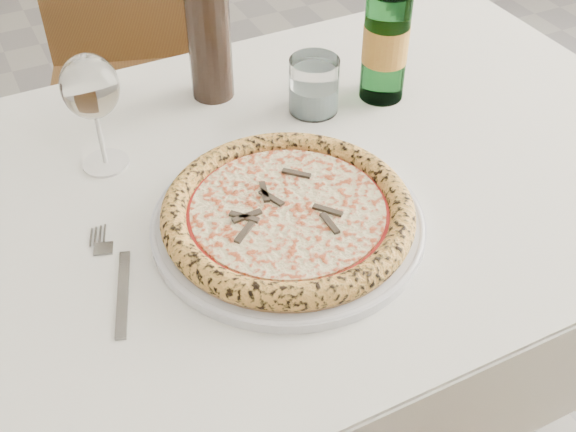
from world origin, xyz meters
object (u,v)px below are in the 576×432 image
object	(u,v)px
plate	(288,222)
wine_glass	(90,89)
tumbler	(314,89)
wine_bottle	(208,28)
pizza	(288,212)
beer_bottle	(387,33)
chair_far	(135,54)
dining_table	(258,235)

from	to	relation	value
plate	wine_glass	xyz separation A→B (m)	(-0.18, 0.24, 0.12)
tumbler	plate	bearing A→B (deg)	-124.65
tumbler	wine_bottle	distance (m)	0.19
wine_glass	tumbler	world-z (taller)	wine_glass
plate	tumbler	world-z (taller)	tumbler
plate	pizza	world-z (taller)	pizza
beer_bottle	pizza	bearing A→B (deg)	-141.75
chair_far	beer_bottle	size ratio (longest dim) A/B	3.34
tumbler	beer_bottle	size ratio (longest dim) A/B	0.32
dining_table	pizza	world-z (taller)	pizza
beer_bottle	wine_bottle	distance (m)	0.28
wine_glass	tumbler	bearing A→B (deg)	-1.12
chair_far	tumbler	bearing A→B (deg)	-81.11
chair_far	plate	distance (m)	0.96
plate	wine_glass	world-z (taller)	wine_glass
plate	beer_bottle	xyz separation A→B (m)	(0.28, 0.22, 0.10)
wine_glass	wine_bottle	xyz separation A→B (m)	(0.21, 0.11, -0.01)
plate	wine_bottle	distance (m)	0.36
plate	beer_bottle	distance (m)	0.37
chair_far	wine_bottle	xyz separation A→B (m)	(-0.02, -0.59, 0.34)
plate	beer_bottle	size ratio (longest dim) A/B	1.29
wine_glass	beer_bottle	xyz separation A→B (m)	(0.46, -0.02, -0.01)
chair_far	tumbler	distance (m)	0.76
plate	wine_glass	bearing A→B (deg)	126.44
dining_table	plate	xyz separation A→B (m)	(-0.00, -0.10, 0.11)
pizza	wine_bottle	distance (m)	0.36
pizza	beer_bottle	bearing A→B (deg)	38.25
beer_bottle	wine_bottle	size ratio (longest dim) A/B	1.00
dining_table	wine_bottle	xyz separation A→B (m)	(0.03, 0.25, 0.22)
plate	pizza	size ratio (longest dim) A/B	1.09
pizza	beer_bottle	xyz separation A→B (m)	(0.28, 0.22, 0.08)
dining_table	wine_bottle	bearing A→B (deg)	81.94
wine_bottle	chair_far	bearing A→B (deg)	88.39
dining_table	chair_far	size ratio (longest dim) A/B	1.44
chair_far	pizza	distance (m)	0.97
dining_table	pizza	size ratio (longest dim) A/B	4.06
dining_table	wine_glass	bearing A→B (deg)	141.73
dining_table	wine_glass	xyz separation A→B (m)	(-0.18, 0.14, 0.22)
plate	wine_glass	size ratio (longest dim) A/B	2.03
dining_table	wine_bottle	distance (m)	0.33
wine_glass	tumbler	size ratio (longest dim) A/B	1.99
pizza	beer_bottle	distance (m)	0.37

